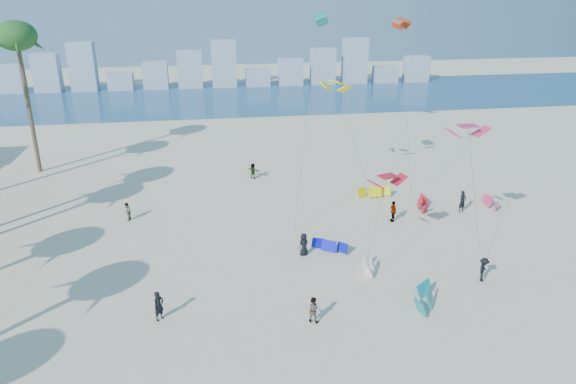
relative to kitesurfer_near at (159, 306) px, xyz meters
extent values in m
plane|color=navy|center=(5.72, 63.56, -0.91)|extent=(220.00, 220.00, 0.00)
imported|color=black|center=(0.00, 0.00, 0.00)|extent=(0.79, 0.78, 1.83)
imported|color=gray|center=(8.73, -1.54, -0.12)|extent=(0.96, 0.89, 1.59)
imported|color=black|center=(9.69, 6.48, -0.08)|extent=(0.98, 0.87, 1.68)
imported|color=gray|center=(17.93, 11.08, -0.03)|extent=(0.53, 1.07, 1.77)
imported|color=black|center=(20.62, 1.15, -0.09)|extent=(1.15, 1.22, 1.66)
imported|color=gray|center=(7.62, 23.04, -0.14)|extent=(1.42, 1.26, 1.56)
imported|color=black|center=(24.41, 12.04, 0.03)|extent=(0.81, 0.67, 1.88)
imported|color=gray|center=(-3.52, 14.59, -0.15)|extent=(0.69, 0.83, 1.53)
cylinder|color=#595959|center=(13.62, 2.99, 2.22)|extent=(2.80, 3.88, 6.29)
cylinder|color=#595959|center=(16.19, 17.30, 4.10)|extent=(2.79, 3.49, 10.05)
cylinder|color=#595959|center=(20.64, 3.40, 3.87)|extent=(1.10, 2.45, 9.58)
cylinder|color=#595959|center=(11.00, 12.71, 7.06)|extent=(2.66, 4.52, 15.96)
cylinder|color=#595959|center=(20.59, 16.50, 6.72)|extent=(0.64, 3.94, 15.28)
cylinder|color=#595959|center=(17.88, 27.22, 8.08)|extent=(2.29, 3.49, 18.01)
cylinder|color=brown|center=(-13.95, 28.56, 5.85)|extent=(0.40, 0.40, 13.54)
ellipsoid|color=#1C5120|center=(-13.95, 28.56, 12.62)|extent=(3.80, 3.80, 2.85)
cube|color=#9EADBF|center=(-30.08, 73.56, 1.48)|extent=(4.40, 3.00, 4.80)
cube|color=#9EADBF|center=(-23.88, 73.56, 2.38)|extent=(4.40, 3.00, 6.60)
cube|color=#9EADBF|center=(-17.68, 73.56, 3.28)|extent=(4.40, 3.00, 8.40)
cube|color=#9EADBF|center=(-11.48, 73.56, 0.58)|extent=(4.40, 3.00, 3.00)
cube|color=#9EADBF|center=(-5.28, 73.56, 1.48)|extent=(4.40, 3.00, 4.80)
cube|color=#9EADBF|center=(0.92, 73.56, 2.38)|extent=(4.40, 3.00, 6.60)
cube|color=#9EADBF|center=(7.12, 73.56, 3.28)|extent=(4.40, 3.00, 8.40)
cube|color=#9EADBF|center=(13.32, 73.56, 0.58)|extent=(4.40, 3.00, 3.00)
cube|color=#9EADBF|center=(19.52, 73.56, 1.48)|extent=(4.40, 3.00, 4.80)
cube|color=#9EADBF|center=(25.72, 73.56, 2.38)|extent=(4.40, 3.00, 6.60)
cube|color=#9EADBF|center=(31.92, 73.56, 3.28)|extent=(4.40, 3.00, 8.40)
cube|color=#9EADBF|center=(38.12, 73.56, 0.58)|extent=(4.40, 3.00, 3.00)
cube|color=#9EADBF|center=(44.32, 73.56, 1.48)|extent=(4.40, 3.00, 4.80)
camera|label=1|loc=(3.29, -27.13, 17.44)|focal=33.45mm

